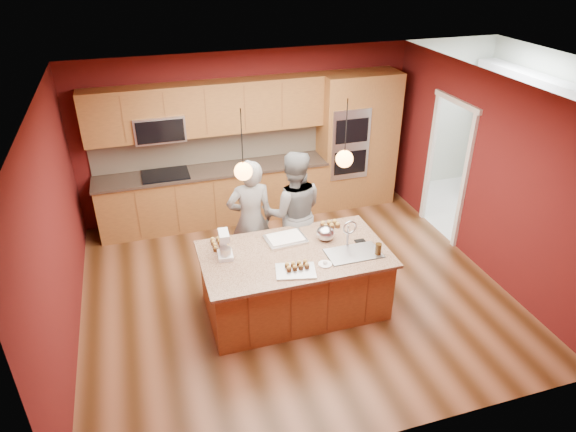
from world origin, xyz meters
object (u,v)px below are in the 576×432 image
object	(u,v)px
island	(296,280)
stand_mixer	(225,246)
person_right	(293,213)
mixing_bowl	(325,233)
person_left	(251,220)

from	to	relation	value
island	stand_mixer	distance (m)	1.02
person_right	mixing_bowl	xyz separation A→B (m)	(0.20, -0.71, 0.04)
person_right	stand_mixer	world-z (taller)	person_right
person_left	person_right	distance (m)	0.60
stand_mixer	person_right	bearing A→B (deg)	37.65
island	person_left	xyz separation A→B (m)	(-0.35, 0.90, 0.44)
island	stand_mixer	world-z (taller)	island
person_left	person_right	bearing A→B (deg)	-178.90
person_left	person_right	xyz separation A→B (m)	(0.60, 0.00, 0.02)
island	person_right	xyz separation A→B (m)	(0.25, 0.90, 0.46)
mixing_bowl	island	bearing A→B (deg)	-157.66
person_right	person_left	bearing A→B (deg)	12.13
person_right	stand_mixer	bearing A→B (deg)	45.61
person_left	island	bearing A→B (deg)	112.51
island	person_right	distance (m)	1.04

